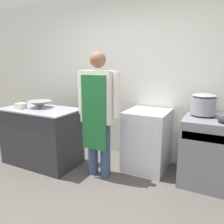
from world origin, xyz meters
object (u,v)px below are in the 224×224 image
person_cook (98,108)px  plastic_tub (21,106)px  fridge_unit (147,140)px  stock_pot (203,104)px  mixing_bowl (40,104)px  stove (213,152)px

person_cook → plastic_tub: (-1.29, -0.17, -0.05)m
fridge_unit → stock_pot: size_ratio=2.82×
mixing_bowl → stock_pot: size_ratio=1.15×
plastic_tub → stove: bearing=13.7°
stove → fridge_unit: size_ratio=1.01×
person_cook → stock_pot: person_cook is taller
fridge_unit → stock_pot: stock_pot is taller
person_cook → plastic_tub: person_cook is taller
stove → plastic_tub: plastic_tub is taller
plastic_tub → mixing_bowl: bearing=41.3°
mixing_bowl → plastic_tub: mixing_bowl is taller
stock_pot → person_cook: bearing=-154.3°
fridge_unit → mixing_bowl: (-1.61, -0.51, 0.49)m
fridge_unit → plastic_tub: (-1.82, -0.70, 0.48)m
mixing_bowl → plastic_tub: size_ratio=2.87×
person_cook → stock_pot: 1.40m
fridge_unit → stove: bearing=-2.3°
stove → stock_pot: stock_pot is taller
person_cook → mixing_bowl: bearing=179.4°
plastic_tub → stock_pot: size_ratio=0.40×
person_cook → mixing_bowl: (-1.08, 0.01, -0.04)m
stock_pot → mixing_bowl: bearing=-165.7°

